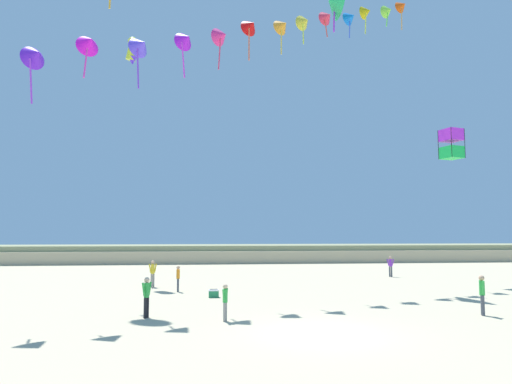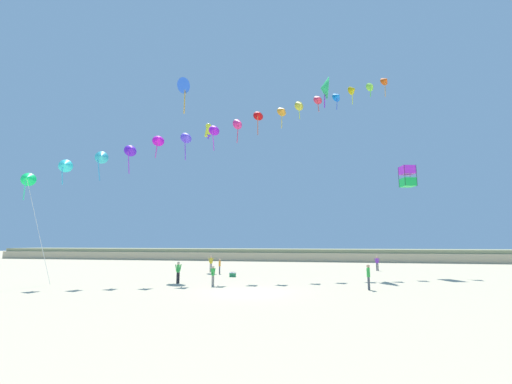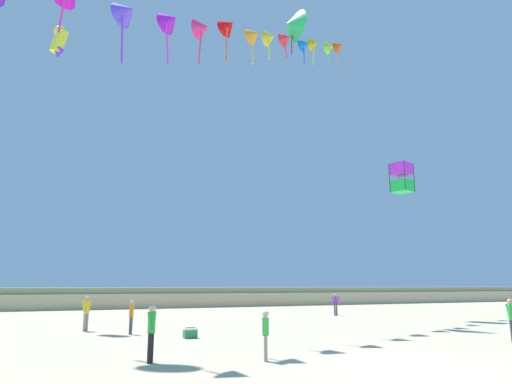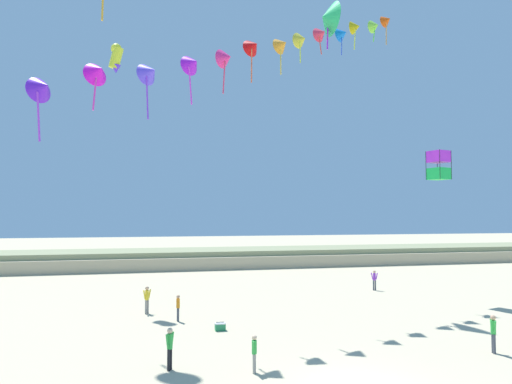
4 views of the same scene
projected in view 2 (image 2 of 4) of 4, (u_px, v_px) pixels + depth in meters
The scene contains 14 objects.
ground_plane at pixel (249, 292), 22.46m from camera, with size 240.00×240.00×0.00m, color #C1B28E.
dune_ridge at pixel (299, 255), 62.67m from camera, with size 120.00×9.64×2.07m.
person_near_left at pixel (377, 262), 39.88m from camera, with size 0.58×0.25×1.67m.
person_near_right at pixel (178, 271), 27.59m from camera, with size 0.39×0.55×1.71m.
person_mid_center at pixel (368, 275), 23.76m from camera, with size 0.28×0.60×1.74m.
person_far_left at pixel (213, 274), 25.86m from camera, with size 0.28×0.51×1.51m.
person_far_right at pixel (220, 265), 35.72m from camera, with size 0.22×0.56×1.58m.
person_far_center at pixel (211, 262), 38.59m from camera, with size 0.53×0.45×1.76m.
kite_banner_string at pixel (249, 118), 35.79m from camera, with size 32.65×23.06×24.74m.
large_kite_low_lead at pixel (324, 88), 40.49m from camera, with size 1.28×2.76×3.82m.
large_kite_mid_trail at pixel (185, 86), 39.78m from camera, with size 2.14×1.80×4.39m.
large_kite_high_solo at pixel (208, 131), 46.82m from camera, with size 1.36×1.18×2.30m.
large_kite_outer_drift at pixel (408, 176), 35.71m from camera, with size 1.61×1.61×2.17m.
beach_cooler at pixel (233, 275), 32.62m from camera, with size 0.58×0.41×0.46m.
Camera 2 is at (5.13, -22.62, 3.26)m, focal length 24.00 mm.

